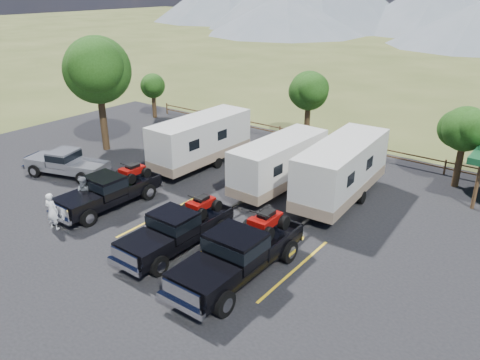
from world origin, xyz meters
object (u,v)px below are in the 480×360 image
Objects in this scene: tree_big_nw at (97,70)px; rig_left at (110,190)px; trailer_left at (201,141)px; trailer_center at (279,164)px; person_b at (85,195)px; person_a at (52,211)px; rig_right at (240,252)px; pickup_silver at (67,163)px; rig_center at (178,228)px; trailer_right at (341,171)px.

rig_left is (7.72, -5.76, -4.59)m from tree_big_nw.
trailer_center is at bearing -0.63° from trailer_left.
person_a is at bearing -99.92° from person_b.
person_a is (7.49, -8.98, -4.62)m from tree_big_nw.
rig_left is at bearing 174.20° from rig_right.
pickup_silver is (-11.36, -6.07, -0.70)m from trailer_center.
tree_big_nw is at bearing 154.19° from rig_center.
trailer_left is (-9.38, 8.33, 0.57)m from rig_right.
tree_big_nw is 15.67m from rig_center.
rig_left is 9.29m from rig_right.
rig_right reaches higher than rig_center.
trailer_center is at bearing 6.04° from tree_big_nw.
rig_left reaches higher than pickup_silver.
person_b is at bearing -110.07° from rig_left.
tree_big_nw is at bearing -171.74° from trailer_center.
trailer_left is 9.47m from trailer_right.
person_a reaches higher than pickup_silver.
tree_big_nw is 0.86× the size of trailer_left.
rig_right is at bearing -65.27° from trailer_center.
tree_big_nw reaches higher than trailer_right.
rig_left is at bearing 171.92° from rig_center.
trailer_center reaches higher than person_b.
rig_center is 6.20m from person_b.
rig_right is 14.88m from pickup_silver.
trailer_right is at bearing 26.44° from person_b.
trailer_center is 4.40× the size of person_b.
rig_left is 3.23× the size of person_a.
person_b is (-6.33, -8.39, -0.58)m from trailer_center.
trailer_right is at bearing 41.49° from rig_left.
person_b is (7.25, -6.96, -4.60)m from tree_big_nw.
rig_right is (9.24, -0.94, 0.13)m from rig_left.
rig_right is at bearing -1.09° from rig_center.
person_b is at bearing -140.30° from trailer_right.
rig_right is (3.51, -0.09, 0.12)m from rig_center.
rig_left reaches higher than person_b.
trailer_center is 12.08m from person_a.
tree_big_nw is 10.67m from rig_left.
trailer_center reaches higher than person_a.
trailer_right reaches higher than pickup_silver.
rig_left is at bearing -108.30° from person_a.
person_b is at bearing -97.60° from person_a.
person_b reaches higher than person_a.
tree_big_nw reaches higher than trailer_center.
tree_big_nw is 1.16× the size of rig_right.
rig_center reaches higher than person_b.
trailer_center is (13.58, 1.44, -4.02)m from tree_big_nw.
trailer_right reaches higher than person_b.
rig_right is 8.82m from trailer_center.
person_a is 0.97× the size of person_b.
trailer_left reaches higher than person_b.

